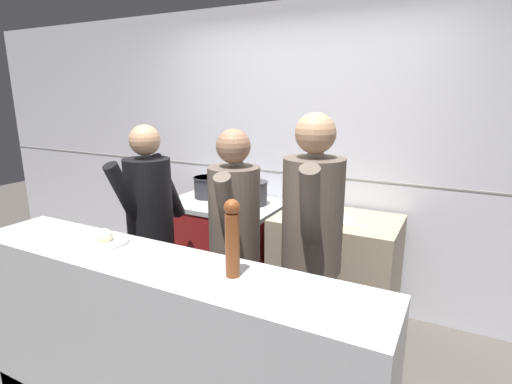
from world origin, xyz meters
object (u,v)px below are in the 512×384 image
Objects in this scene: stock_pot at (208,187)px; pepper_mill at (232,237)px; chef_head_cook at (150,224)px; mixing_bowl_steel at (338,214)px; plated_dish_main at (105,240)px; sauce_pot at (254,192)px; chefs_knife at (338,223)px; oven_range at (226,249)px; chef_sous at (235,240)px; chef_line at (311,245)px.

pepper_mill reaches higher than stock_pot.
pepper_mill is at bearing -26.77° from chef_head_cook.
mixing_bowl_steel is at bearing -4.29° from stock_pot.
mixing_bowl_steel is 1.68m from plated_dish_main.
stock_pot is 1.11× the size of sauce_pot.
chefs_knife is (0.03, -0.09, -0.04)m from mixing_bowl_steel.
stock_pot is 1.26m from mixing_bowl_steel.
chef_head_cook is (-0.42, -0.84, -0.11)m from sauce_pot.
sauce_pot reaches higher than chefs_knife.
chef_head_cook is (-0.24, 0.63, -0.14)m from plated_dish_main.
stock_pot is at bearing 127.77° from pepper_mill.
oven_range is 1.89m from pepper_mill.
stock_pot is at bearing 101.89° from plated_dish_main.
chef_head_cook is at bearing -116.52° from sauce_pot.
oven_range is 4.18× the size of mixing_bowl_steel.
stock_pot is at bearing 175.71° from mixing_bowl_steel.
chefs_knife is (1.29, -0.19, -0.09)m from stock_pot.
plated_dish_main reaches higher than mixing_bowl_steel.
chef_head_cook is at bearing 149.38° from pepper_mill.
chef_head_cook is at bearing 161.93° from chef_sous.
chef_line is at bearing -44.96° from sauce_pot.
sauce_pot reaches higher than stock_pot.
chef_line is (0.15, 0.67, -0.25)m from pepper_mill.
chefs_knife is at bearing 76.47° from chef_line.
chef_line reaches higher than mixing_bowl_steel.
pepper_mill reaches higher than mixing_bowl_steel.
sauce_pot is 0.15× the size of chef_sous.
pepper_mill is 0.21× the size of chef_line.
sauce_pot is 0.99× the size of mixing_bowl_steel.
oven_range is 0.93m from chef_head_cook.
sauce_pot is 0.15× the size of chef_head_cook.
chef_sous is (-0.47, -0.75, -0.04)m from mixing_bowl_steel.
chef_line reaches higher than pepper_mill.
oven_range is 0.62× the size of chef_sous.
mixing_bowl_steel is 1.41m from chef_head_cook.
mixing_bowl_steel is 0.66× the size of chefs_knife.
chef_head_cook is 0.71m from chef_sous.
chef_head_cook reaches higher than chefs_knife.
mixing_bowl_steel is 0.11m from chefs_knife.
chef_sous reaches higher than mixing_bowl_steel.
sauce_pot is 1.65m from pepper_mill.
stock_pot is 1.52m from plated_dish_main.
oven_range is 1.15m from mixing_bowl_steel.
plated_dish_main reaches higher than chefs_knife.
stock_pot is at bearing 114.17° from chef_sous.
chef_line is at bearing -17.09° from chef_sous.
plated_dish_main is (-0.95, -1.39, 0.09)m from mixing_bowl_steel.
chef_sous is (0.56, -0.79, 0.46)m from oven_range.
sauce_pot is 0.89m from chef_sous.
chef_line reaches higher than plated_dish_main.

